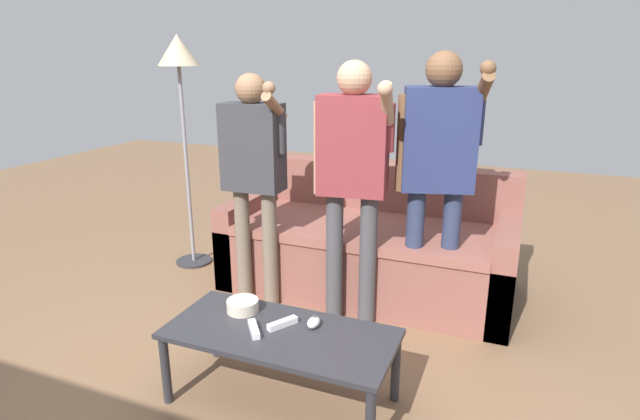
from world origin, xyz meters
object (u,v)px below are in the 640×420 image
Objects in this scene: snack_bowl at (243,305)px; game_remote_wand_near at (254,329)px; player_right at (438,160)px; coffee_table at (280,340)px; player_left at (253,165)px; game_remote_wand_far at (282,323)px; player_center at (353,166)px; floor_lamp at (179,73)px; couch at (369,247)px; game_remote_nunchuk at (314,322)px.

snack_bowl is 1.14× the size of game_remote_wand_near.
snack_bowl is 1.37m from player_right.
coffee_table is at bearing 24.26° from game_remote_wand_near.
player_left reaches higher than game_remote_wand_far.
player_left is 0.66m from player_center.
floor_lamp is 2.17m from game_remote_wand_near.
couch is 1.05m from player_left.
snack_bowl is at bearing -45.53° from floor_lamp.
player_center reaches higher than snack_bowl.
coffee_table is 0.14m from game_remote_wand_near.
coffee_table is 1.23m from player_left.
player_center reaches higher than game_remote_nunchuk.
game_remote_nunchuk is at bearing -37.56° from floor_lamp.
player_left reaches higher than snack_bowl.
couch is 12.37× the size of snack_bowl.
player_right reaches higher than coffee_table.
player_left reaches higher than couch.
game_remote_wand_near is (1.31, -1.34, -1.09)m from floor_lamp.
player_right is (1.93, -0.23, -0.45)m from floor_lamp.
floor_lamp is 11.50× the size of game_remote_wand_far.
player_right is at bearing 60.73° from game_remote_wand_near.
coffee_table is at bearing -93.63° from player_center.
player_center is (0.32, 0.76, 0.59)m from snack_bowl.
game_remote_wand_near is at bearing -94.90° from couch.
couch is 0.95m from player_right.
player_right is (0.46, 0.19, 0.03)m from player_center.
player_left is at bearing 113.99° from snack_bowl.
player_center is at bearing 86.37° from coffee_table.
floor_lamp reaches higher than couch.
couch is at bearing 89.00° from game_remote_wand_far.
floor_lamp reaches higher than player_center.
couch is at bearing 144.80° from player_right.
game_remote_nunchuk is 0.98m from player_center.
snack_bowl is 0.22m from game_remote_wand_near.
player_right is (1.12, 0.18, 0.08)m from player_left.
floor_lamp reaches higher than game_remote_nunchuk.
player_center is (-0.07, 0.77, 0.60)m from game_remote_nunchuk.
snack_bowl is at bearing -66.01° from player_left.
player_left reaches higher than game_remote_wand_near.
snack_bowl is at bearing 157.41° from coffee_table.
couch is 1.33m from snack_bowl.
game_remote_wand_far is (-0.02, -1.36, 0.10)m from couch.
couch is 1.31× the size of player_left.
player_left is 1.13m from player_right.
coffee_table is 7.71× the size of game_remote_wand_near.
player_left is 1.16m from game_remote_wand_far.
couch is 1.21× the size of player_right.
game_remote_nunchuk is (0.12, -1.31, 0.10)m from couch.
game_remote_nunchuk is at bearing -84.94° from couch.
couch is 1.37m from game_remote_wand_far.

